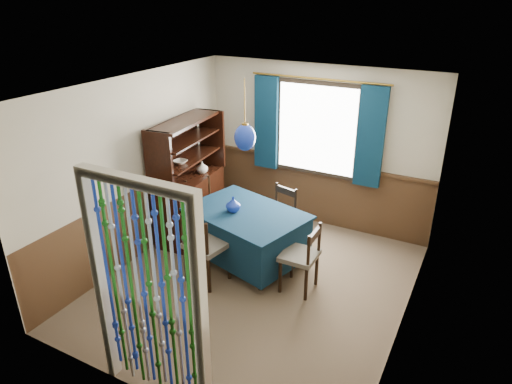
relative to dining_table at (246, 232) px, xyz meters
The scene contains 22 objects.
floor 0.74m from the dining_table, 49.29° to the right, with size 4.00×4.00×0.00m, color brown.
ceiling 2.15m from the dining_table, 49.29° to the right, with size 4.00×4.00×0.00m, color silver.
wall_back 1.79m from the dining_table, 75.84° to the left, with size 3.60×3.60×0.00m, color #B9AF97.
wall_front 2.62m from the dining_table, 80.96° to the right, with size 3.60×3.60×0.00m, color #B9AF97.
wall_left 1.69m from the dining_table, 162.16° to the right, with size 4.00×4.00×0.00m, color #B9AF97.
wall_right 2.38m from the dining_table, 11.70° to the right, with size 4.00×4.00×0.00m, color #B9AF97.
wainscot_back 1.58m from the dining_table, 75.70° to the left, with size 3.60×3.60×0.00m, color #452D1A.
wainscot_front 2.47m from the dining_table, 80.91° to the right, with size 3.60×3.60×0.00m, color #452D1A.
wainscot_left 1.47m from the dining_table, 161.98° to the right, with size 4.00×4.00×0.00m, color #452D1A.
wainscot_right 2.22m from the dining_table, 11.78° to the right, with size 4.00×4.00×0.00m, color #452D1A.
window 1.91m from the dining_table, 75.38° to the left, with size 1.32×0.12×1.42m, color black.
doorway 2.50m from the dining_table, 80.74° to the right, with size 1.16×0.12×2.18m, color silver, non-canonical shape.
dining_table is the anchor object (origin of this frame).
chair_near 0.72m from the dining_table, 107.04° to the right, with size 0.55×0.53×0.97m.
chair_far 0.65m from the dining_table, 71.90° to the left, with size 0.52×0.51×0.88m.
chair_left 0.94m from the dining_table, 162.22° to the left, with size 0.59×0.60×0.90m.
chair_right 0.97m from the dining_table, 16.45° to the right, with size 0.42×0.44×0.89m.
sideboard 1.21m from the dining_table, 164.11° to the left, with size 0.61×1.40×1.78m.
pendant_lamp 1.34m from the dining_table, 63.43° to the right, with size 0.27×0.27×0.89m.
vase_table 0.44m from the dining_table, 157.69° to the right, with size 0.18×0.18×0.19m, color navy.
bowl_shelf 1.36m from the dining_table, behind, with size 0.21×0.21×0.05m, color beige.
vase_sideboard 1.37m from the dining_table, 151.17° to the left, with size 0.20×0.20×0.20m, color beige.
Camera 1 is at (2.28, -4.29, 3.46)m, focal length 32.00 mm.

